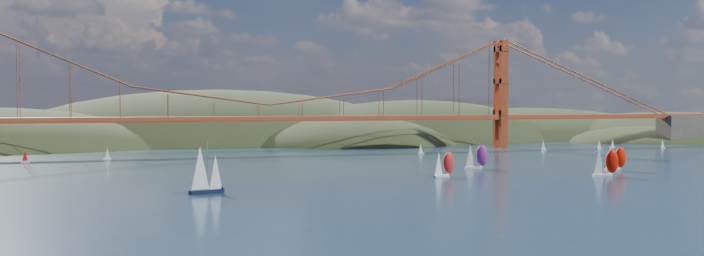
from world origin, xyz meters
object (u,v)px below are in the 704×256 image
Objects in this scene: racer_2 at (615,158)px; racer_0 at (443,164)px; sloop_navy at (205,170)px; racer_1 at (605,162)px; racer_rwb at (476,156)px.

racer_0 is at bearing -174.25° from racer_2.
racer_1 is (123.45, 4.73, -1.43)m from sloop_navy.
sloop_navy is 1.52× the size of racer_0.
sloop_navy is 1.42× the size of racer_rwb.
racer_2 is (138.53, 19.34, -1.61)m from sloop_navy.
racer_rwb is at bearing 160.13° from racer_2.
racer_rwb is (-42.44, 19.21, 0.14)m from racer_2.
sloop_navy reaches higher than racer_0.
racer_rwb is at bearing 5.32° from sloop_navy.
racer_0 is 0.94× the size of racer_rwb.
racer_2 is at bearing -14.65° from racer_0.
sloop_navy is at bearing -167.49° from racer_1.
racer_1 is at bearing -14.35° from sloop_navy.
sloop_navy is at bearing 177.65° from racer_0.
racer_1 reaches higher than racer_2.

